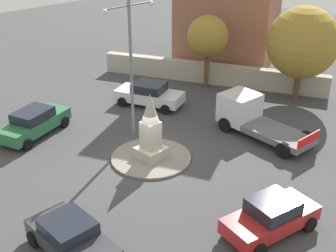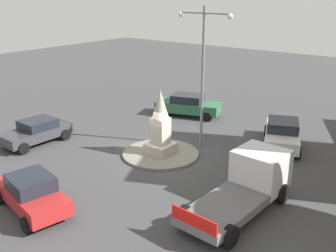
% 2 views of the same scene
% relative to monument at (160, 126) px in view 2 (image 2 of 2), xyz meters
% --- Properties ---
extents(ground_plane, '(80.00, 80.00, 0.00)m').
position_rel_monument_xyz_m(ground_plane, '(0.00, 0.00, -1.66)').
color(ground_plane, '#424244').
extents(traffic_island, '(4.16, 4.16, 0.12)m').
position_rel_monument_xyz_m(traffic_island, '(0.00, 0.00, -1.60)').
color(traffic_island, gray).
rests_on(traffic_island, ground).
extents(monument, '(1.35, 1.35, 3.51)m').
position_rel_monument_xyz_m(monument, '(0.00, 0.00, 0.00)').
color(monument, '#B2AA99').
rests_on(monument, traffic_island).
extents(streetlamp, '(3.29, 0.28, 7.75)m').
position_rel_monument_xyz_m(streetlamp, '(-0.99, -2.49, 3.04)').
color(streetlamp, slate).
rests_on(streetlamp, ground).
extents(car_green_far_side, '(4.78, 2.99, 1.55)m').
position_rel_monument_xyz_m(car_green_far_side, '(2.81, -6.69, -0.86)').
color(car_green_far_side, '#2D6B42').
rests_on(car_green_far_side, ground).
extents(car_white_near_island, '(3.31, 4.77, 1.55)m').
position_rel_monument_xyz_m(car_white_near_island, '(-4.74, -5.18, -0.87)').
color(car_white_near_island, silver).
rests_on(car_white_near_island, ground).
extents(car_red_parked_left, '(4.25, 2.56, 1.54)m').
position_rel_monument_xyz_m(car_red_parked_left, '(0.65, 7.60, -0.88)').
color(car_red_parked_left, '#B22323').
rests_on(car_red_parked_left, ground).
extents(car_dark_grey_passing, '(2.09, 4.04, 1.39)m').
position_rel_monument_xyz_m(car_dark_grey_passing, '(6.87, 2.98, -0.93)').
color(car_dark_grey_passing, '#38383D').
rests_on(car_dark_grey_passing, ground).
extents(truck_white_parked_right, '(2.63, 5.76, 2.13)m').
position_rel_monument_xyz_m(truck_white_parked_right, '(-6.14, 1.90, -0.63)').
color(truck_white_parked_right, silver).
rests_on(truck_white_parked_right, ground).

